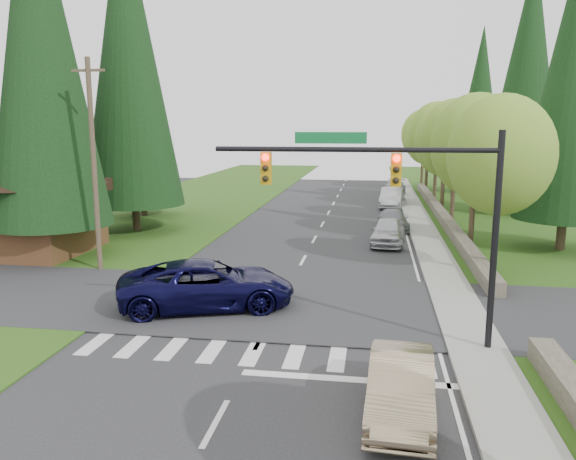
% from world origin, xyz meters
% --- Properties ---
extents(ground, '(120.00, 120.00, 0.00)m').
position_xyz_m(ground, '(0.00, 0.00, 0.00)').
color(ground, '#28282B').
rests_on(ground, ground).
extents(grass_east, '(14.00, 110.00, 0.06)m').
position_xyz_m(grass_east, '(13.00, 20.00, 0.03)').
color(grass_east, '#2E5215').
rests_on(grass_east, ground).
extents(grass_west, '(14.00, 110.00, 0.06)m').
position_xyz_m(grass_west, '(-13.00, 20.00, 0.03)').
color(grass_west, '#2E5215').
rests_on(grass_west, ground).
extents(cross_street, '(120.00, 8.00, 0.10)m').
position_xyz_m(cross_street, '(0.00, 8.00, 0.00)').
color(cross_street, '#28282B').
rests_on(cross_street, ground).
extents(sidewalk_east, '(1.80, 80.00, 0.13)m').
position_xyz_m(sidewalk_east, '(6.90, 22.00, 0.07)').
color(sidewalk_east, gray).
rests_on(sidewalk_east, ground).
extents(curb_east, '(0.20, 80.00, 0.13)m').
position_xyz_m(curb_east, '(6.05, 22.00, 0.07)').
color(curb_east, gray).
rests_on(curb_east, ground).
extents(stone_wall_north, '(0.70, 40.00, 0.70)m').
position_xyz_m(stone_wall_north, '(8.60, 30.00, 0.35)').
color(stone_wall_north, '#4C4438').
rests_on(stone_wall_north, ground).
extents(traffic_signal, '(8.70, 0.37, 6.80)m').
position_xyz_m(traffic_signal, '(4.37, 4.50, 4.98)').
color(traffic_signal, black).
rests_on(traffic_signal, ground).
extents(brown_building, '(8.40, 8.40, 5.40)m').
position_xyz_m(brown_building, '(-15.00, 15.00, 3.14)').
color(brown_building, '#4C2D19').
rests_on(brown_building, ground).
extents(utility_pole, '(1.60, 0.24, 10.00)m').
position_xyz_m(utility_pole, '(-9.50, 12.00, 5.14)').
color(utility_pole, '#473828').
rests_on(utility_pole, ground).
extents(decid_tree_0, '(4.80, 4.80, 8.37)m').
position_xyz_m(decid_tree_0, '(9.20, 14.00, 5.60)').
color(decid_tree_0, '#38281C').
rests_on(decid_tree_0, ground).
extents(decid_tree_1, '(5.20, 5.20, 8.80)m').
position_xyz_m(decid_tree_1, '(9.30, 21.00, 5.80)').
color(decid_tree_1, '#38281C').
rests_on(decid_tree_1, ground).
extents(decid_tree_2, '(5.00, 5.00, 8.82)m').
position_xyz_m(decid_tree_2, '(9.10, 28.00, 5.93)').
color(decid_tree_2, '#38281C').
rests_on(decid_tree_2, ground).
extents(decid_tree_3, '(5.00, 5.00, 8.55)m').
position_xyz_m(decid_tree_3, '(9.20, 35.00, 5.66)').
color(decid_tree_3, '#38281C').
rests_on(decid_tree_3, ground).
extents(decid_tree_4, '(5.40, 5.40, 9.18)m').
position_xyz_m(decid_tree_4, '(9.30, 42.00, 6.06)').
color(decid_tree_4, '#38281C').
rests_on(decid_tree_4, ground).
extents(decid_tree_5, '(4.80, 4.80, 8.30)m').
position_xyz_m(decid_tree_5, '(9.10, 49.00, 5.53)').
color(decid_tree_5, '#38281C').
rests_on(decid_tree_5, ground).
extents(decid_tree_6, '(5.20, 5.20, 8.86)m').
position_xyz_m(decid_tree_6, '(9.20, 56.00, 5.86)').
color(decid_tree_6, '#38281C').
rests_on(decid_tree_6, ground).
extents(conifer_w_a, '(6.12, 6.12, 19.80)m').
position_xyz_m(conifer_w_a, '(-13.00, 14.00, 10.79)').
color(conifer_w_a, '#38281C').
rests_on(conifer_w_a, ground).
extents(conifer_w_b, '(5.44, 5.44, 17.80)m').
position_xyz_m(conifer_w_b, '(-16.00, 18.00, 9.79)').
color(conifer_w_b, '#38281C').
rests_on(conifer_w_b, ground).
extents(conifer_w_c, '(6.46, 6.46, 20.80)m').
position_xyz_m(conifer_w_c, '(-12.00, 22.00, 11.29)').
color(conifer_w_c, '#38281C').
rests_on(conifer_w_c, ground).
extents(conifer_w_e, '(5.78, 5.78, 18.80)m').
position_xyz_m(conifer_w_e, '(-14.00, 28.00, 10.29)').
color(conifer_w_e, '#38281C').
rests_on(conifer_w_e, ground).
extents(conifer_e_a, '(5.44, 5.44, 17.80)m').
position_xyz_m(conifer_e_a, '(14.00, 20.00, 9.79)').
color(conifer_e_a, '#38281C').
rests_on(conifer_e_a, ground).
extents(conifer_e_b, '(6.12, 6.12, 19.80)m').
position_xyz_m(conifer_e_b, '(15.00, 34.00, 10.79)').
color(conifer_e_b, '#38281C').
rests_on(conifer_e_b, ground).
extents(conifer_e_c, '(5.10, 5.10, 16.80)m').
position_xyz_m(conifer_e_c, '(14.00, 48.00, 9.29)').
color(conifer_e_c, '#38281C').
rests_on(conifer_e_c, ground).
extents(sedan_champagne, '(1.77, 4.47, 1.45)m').
position_xyz_m(sedan_champagne, '(4.33, 0.11, 0.72)').
color(sedan_champagne, tan).
rests_on(sedan_champagne, ground).
extents(suv_navy, '(7.27, 5.01, 1.85)m').
position_xyz_m(suv_navy, '(-2.66, 7.24, 0.92)').
color(suv_navy, black).
rests_on(suv_navy, ground).
extents(parked_car_a, '(2.25, 4.75, 1.57)m').
position_xyz_m(parked_car_a, '(4.46, 20.15, 0.78)').
color(parked_car_a, '#B6B7BC').
rests_on(parked_car_a, ground).
extents(parked_car_b, '(2.14, 4.55, 1.29)m').
position_xyz_m(parked_car_b, '(4.93, 25.25, 0.64)').
color(parked_car_b, gray).
rests_on(parked_car_b, ground).
extents(parked_car_c, '(2.19, 5.14, 1.65)m').
position_xyz_m(parked_car_c, '(5.07, 35.69, 0.82)').
color(parked_car_c, silver).
rests_on(parked_car_c, ground).
extents(parked_car_d, '(1.99, 4.70, 1.59)m').
position_xyz_m(parked_car_d, '(5.41, 37.94, 0.79)').
color(parked_car_d, silver).
rests_on(parked_car_d, ground).
extents(parked_car_e, '(2.66, 5.22, 1.45)m').
position_xyz_m(parked_car_e, '(5.60, 44.67, 0.73)').
color(parked_car_e, '#9F9FA3').
rests_on(parked_car_e, ground).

